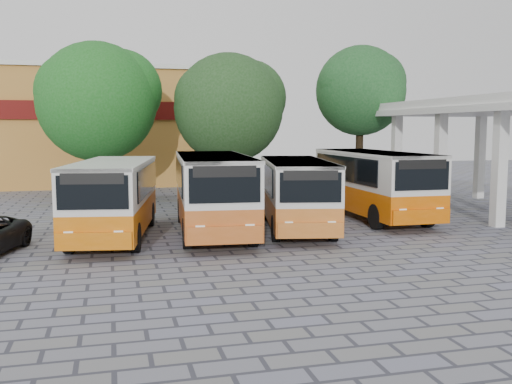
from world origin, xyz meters
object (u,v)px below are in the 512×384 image
object	(u,v)px
bus_centre_left	(213,188)
bus_far_left	(114,194)
bus_far_right	(374,180)
bus_centre_right	(296,190)

from	to	relation	value
bus_centre_left	bus_far_left	bearing A→B (deg)	-174.34
bus_far_left	bus_far_right	bearing A→B (deg)	18.79
bus_far_left	bus_centre_right	xyz separation A→B (m)	(7.03, 0.10, -0.04)
bus_centre_left	bus_centre_right	xyz separation A→B (m)	(3.36, 0.05, -0.14)
bus_centre_left	bus_centre_right	distance (m)	3.36
bus_far_left	bus_far_right	size ratio (longest dim) A/B	0.98
bus_centre_left	bus_far_right	world-z (taller)	bus_centre_left
bus_centre_left	bus_far_right	size ratio (longest dim) A/B	1.02
bus_far_left	bus_centre_right	bearing A→B (deg)	9.97
bus_far_right	bus_centre_left	bearing A→B (deg)	-165.70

